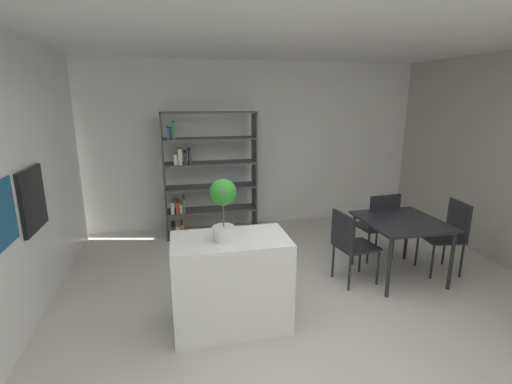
{
  "coord_description": "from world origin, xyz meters",
  "views": [
    {
      "loc": [
        -1.04,
        -2.94,
        2.16
      ],
      "look_at": [
        -0.19,
        0.92,
        1.14
      ],
      "focal_mm": 25.88,
      "sensor_mm": 36.0,
      "label": 1
    }
  ],
  "objects_px": {
    "dining_chair_island_side": "(350,242)",
    "open_bookshelf": "(202,177)",
    "potted_plant_on_island": "(223,204)",
    "dining_table": "(401,226)",
    "kitchen_island": "(231,282)",
    "dining_chair_window_side": "(449,231)",
    "dining_chair_far": "(379,221)",
    "built_in_oven": "(32,199)"
  },
  "relations": [
    {
      "from": "kitchen_island",
      "to": "dining_chair_window_side",
      "type": "relative_size",
      "value": 1.18
    },
    {
      "from": "open_bookshelf",
      "to": "dining_chair_far",
      "type": "relative_size",
      "value": 2.08
    },
    {
      "from": "dining_chair_far",
      "to": "dining_chair_island_side",
      "type": "relative_size",
      "value": 1.06
    },
    {
      "from": "kitchen_island",
      "to": "dining_chair_window_side",
      "type": "bearing_deg",
      "value": 10.71
    },
    {
      "from": "potted_plant_on_island",
      "to": "open_bookshelf",
      "type": "bearing_deg",
      "value": 90.04
    },
    {
      "from": "dining_table",
      "to": "potted_plant_on_island",
      "type": "bearing_deg",
      "value": -165.19
    },
    {
      "from": "dining_table",
      "to": "dining_chair_far",
      "type": "relative_size",
      "value": 1.03
    },
    {
      "from": "kitchen_island",
      "to": "potted_plant_on_island",
      "type": "bearing_deg",
      "value": -146.73
    },
    {
      "from": "kitchen_island",
      "to": "potted_plant_on_island",
      "type": "distance_m",
      "value": 0.79
    },
    {
      "from": "built_in_oven",
      "to": "kitchen_island",
      "type": "relative_size",
      "value": 0.57
    },
    {
      "from": "dining_chair_window_side",
      "to": "dining_chair_far",
      "type": "distance_m",
      "value": 0.84
    },
    {
      "from": "potted_plant_on_island",
      "to": "open_bookshelf",
      "type": "xyz_separation_m",
      "value": [
        -0.0,
        2.57,
        -0.29
      ]
    },
    {
      "from": "dining_table",
      "to": "dining_chair_window_side",
      "type": "height_order",
      "value": "dining_chair_window_side"
    },
    {
      "from": "kitchen_island",
      "to": "dining_table",
      "type": "relative_size",
      "value": 1.13
    },
    {
      "from": "dining_table",
      "to": "dining_chair_far",
      "type": "bearing_deg",
      "value": 88.95
    },
    {
      "from": "built_in_oven",
      "to": "potted_plant_on_island",
      "type": "xyz_separation_m",
      "value": [
        1.77,
        -0.7,
        0.04
      ]
    },
    {
      "from": "potted_plant_on_island",
      "to": "open_bookshelf",
      "type": "relative_size",
      "value": 0.29
    },
    {
      "from": "dining_chair_far",
      "to": "built_in_oven",
      "type": "bearing_deg",
      "value": 0.37
    },
    {
      "from": "dining_chair_far",
      "to": "dining_table",
      "type": "bearing_deg",
      "value": 83.75
    },
    {
      "from": "potted_plant_on_island",
      "to": "dining_chair_window_side",
      "type": "relative_size",
      "value": 0.62
    },
    {
      "from": "kitchen_island",
      "to": "potted_plant_on_island",
      "type": "height_order",
      "value": "potted_plant_on_island"
    },
    {
      "from": "dining_table",
      "to": "dining_chair_island_side",
      "type": "height_order",
      "value": "dining_chair_island_side"
    },
    {
      "from": "dining_table",
      "to": "kitchen_island",
      "type": "bearing_deg",
      "value": -165.77
    },
    {
      "from": "dining_chair_window_side",
      "to": "built_in_oven",
      "type": "bearing_deg",
      "value": -84.52
    },
    {
      "from": "potted_plant_on_island",
      "to": "dining_table",
      "type": "bearing_deg",
      "value": 14.81
    },
    {
      "from": "open_bookshelf",
      "to": "dining_chair_far",
      "type": "height_order",
      "value": "open_bookshelf"
    },
    {
      "from": "kitchen_island",
      "to": "dining_chair_window_side",
      "type": "xyz_separation_m",
      "value": [
        2.83,
        0.54,
        0.09
      ]
    },
    {
      "from": "open_bookshelf",
      "to": "dining_table",
      "type": "xyz_separation_m",
      "value": [
        2.22,
        -1.98,
        -0.29
      ]
    },
    {
      "from": "built_in_oven",
      "to": "dining_chair_far",
      "type": "height_order",
      "value": "built_in_oven"
    },
    {
      "from": "potted_plant_on_island",
      "to": "dining_chair_far",
      "type": "xyz_separation_m",
      "value": [
        2.23,
        1.09,
        -0.69
      ]
    },
    {
      "from": "built_in_oven",
      "to": "dining_table",
      "type": "distance_m",
      "value": 4.03
    },
    {
      "from": "dining_chair_island_side",
      "to": "open_bookshelf",
      "type": "bearing_deg",
      "value": 29.82
    },
    {
      "from": "built_in_oven",
      "to": "dining_chair_island_side",
      "type": "xyz_separation_m",
      "value": [
        3.32,
        -0.13,
        -0.68
      ]
    },
    {
      "from": "dining_chair_far",
      "to": "kitchen_island",
      "type": "bearing_deg",
      "value": 20.61
    },
    {
      "from": "built_in_oven",
      "to": "potted_plant_on_island",
      "type": "relative_size",
      "value": 1.08
    },
    {
      "from": "built_in_oven",
      "to": "open_bookshelf",
      "type": "relative_size",
      "value": 0.32
    },
    {
      "from": "kitchen_island",
      "to": "open_bookshelf",
      "type": "bearing_deg",
      "value": 91.41
    },
    {
      "from": "built_in_oven",
      "to": "potted_plant_on_island",
      "type": "height_order",
      "value": "built_in_oven"
    },
    {
      "from": "kitchen_island",
      "to": "open_bookshelf",
      "type": "xyz_separation_m",
      "value": [
        -0.06,
        2.53,
        0.5
      ]
    },
    {
      "from": "dining_chair_window_side",
      "to": "dining_chair_island_side",
      "type": "height_order",
      "value": "dining_chair_window_side"
    },
    {
      "from": "dining_chair_island_side",
      "to": "dining_chair_window_side",
      "type": "bearing_deg",
      "value": -97.99
    },
    {
      "from": "dining_chair_window_side",
      "to": "dining_chair_island_side",
      "type": "relative_size",
      "value": 1.05
    }
  ]
}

